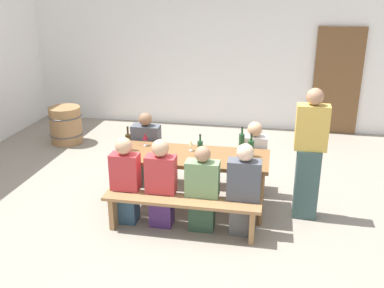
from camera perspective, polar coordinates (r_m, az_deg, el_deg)
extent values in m
plane|color=gray|center=(6.01, 0.00, -8.08)|extent=(24.00, 24.00, 0.00)
cube|color=white|center=(9.11, 4.56, 12.22)|extent=(14.00, 0.20, 3.20)
cube|color=brown|center=(9.09, 18.40, 7.73)|extent=(0.90, 0.06, 2.10)
cube|color=brown|center=(5.70, 0.00, -1.65)|extent=(2.00, 0.77, 0.05)
cylinder|color=brown|center=(5.80, -9.60, -5.61)|extent=(0.07, 0.07, 0.70)
cylinder|color=brown|center=(5.48, 8.90, -7.19)|extent=(0.07, 0.07, 0.70)
cylinder|color=brown|center=(6.36, -7.61, -3.14)|extent=(0.07, 0.07, 0.70)
cylinder|color=brown|center=(6.06, 9.16, -4.41)|extent=(0.07, 0.07, 0.70)
cube|color=#9E7247|center=(5.22, -1.43, -7.41)|extent=(1.90, 0.30, 0.04)
cube|color=#9E7247|center=(5.55, -10.10, -8.60)|extent=(0.06, 0.24, 0.41)
cube|color=#9E7247|center=(5.23, 7.86, -10.33)|extent=(0.06, 0.24, 0.41)
cube|color=#9E7247|center=(6.44, 1.15, -1.87)|extent=(1.90, 0.30, 0.04)
cube|color=#9E7247|center=(6.71, -6.04, -3.13)|extent=(0.06, 0.24, 0.41)
cube|color=#9E7247|center=(6.45, 8.60, -4.24)|extent=(0.06, 0.24, 0.41)
cylinder|color=#234C2D|center=(5.55, 1.06, -0.75)|extent=(0.07, 0.07, 0.23)
cylinder|color=#234C2D|center=(5.49, 1.07, 0.75)|extent=(0.02, 0.02, 0.08)
cylinder|color=black|center=(5.48, 1.08, 1.21)|extent=(0.03, 0.03, 0.01)
cylinder|color=#332814|center=(5.89, -8.31, 0.23)|extent=(0.07, 0.07, 0.22)
cylinder|color=#332814|center=(5.84, -8.39, 1.68)|extent=(0.03, 0.03, 0.10)
cylinder|color=black|center=(5.82, -8.42, 2.20)|extent=(0.03, 0.03, 0.01)
cylinder|color=#234C2D|center=(5.85, 6.50, 0.24)|extent=(0.08, 0.08, 0.23)
cylinder|color=#234C2D|center=(5.79, 6.56, 1.70)|extent=(0.03, 0.03, 0.08)
cylinder|color=black|center=(5.78, 6.57, 2.15)|extent=(0.03, 0.03, 0.01)
cylinder|color=#194723|center=(5.66, 7.68, -0.58)|extent=(0.08, 0.08, 0.21)
cylinder|color=#194723|center=(5.61, 7.75, 0.82)|extent=(0.03, 0.03, 0.08)
cylinder|color=black|center=(5.60, 7.77, 1.27)|extent=(0.03, 0.03, 0.01)
cylinder|color=silver|center=(5.50, -4.84, -2.24)|extent=(0.06, 0.06, 0.01)
cylinder|color=silver|center=(5.49, -4.85, -1.82)|extent=(0.01, 0.01, 0.08)
cone|color=maroon|center=(5.46, -4.88, -1.02)|extent=(0.06, 0.06, 0.08)
cylinder|color=silver|center=(6.05, -6.07, -0.17)|extent=(0.06, 0.06, 0.01)
cylinder|color=silver|center=(6.04, -6.09, 0.22)|extent=(0.01, 0.01, 0.08)
cone|color=maroon|center=(6.01, -6.12, 1.01)|extent=(0.08, 0.08, 0.09)
cylinder|color=silver|center=(5.84, -0.14, -0.84)|extent=(0.06, 0.06, 0.01)
cylinder|color=silver|center=(5.82, -0.14, -0.52)|extent=(0.01, 0.01, 0.06)
cone|color=beige|center=(5.80, -0.14, 0.16)|extent=(0.06, 0.06, 0.08)
cube|color=#2D4960|center=(5.62, -8.48, -7.84)|extent=(0.26, 0.24, 0.45)
cube|color=#C6383D|center=(5.43, -8.72, -3.58)|extent=(0.35, 0.20, 0.46)
sphere|color=tan|center=(5.30, -8.91, -0.26)|extent=(0.21, 0.21, 0.21)
cube|color=#462861|center=(5.50, -3.96, -8.32)|extent=(0.27, 0.24, 0.45)
cube|color=#C6383D|center=(5.30, -4.08, -3.96)|extent=(0.36, 0.20, 0.47)
sphere|color=tan|center=(5.17, -4.17, -0.53)|extent=(0.21, 0.21, 0.21)
cube|color=#2E4934|center=(5.41, 1.33, -8.82)|extent=(0.30, 0.24, 0.45)
cube|color=#729966|center=(5.21, 1.37, -4.54)|extent=(0.40, 0.20, 0.44)
sphere|color=#A87A5B|center=(5.08, 1.40, -1.32)|extent=(0.19, 0.19, 0.19)
cube|color=#575856|center=(5.36, 6.60, -9.25)|extent=(0.29, 0.24, 0.45)
cube|color=#4C515B|center=(5.15, 6.81, -4.69)|extent=(0.39, 0.20, 0.49)
sphere|color=beige|center=(5.01, 6.97, -1.10)|extent=(0.20, 0.20, 0.20)
cube|color=#505047|center=(6.55, -5.84, -3.53)|extent=(0.31, 0.24, 0.45)
cube|color=#4C515B|center=(6.38, -5.99, 0.32)|extent=(0.41, 0.20, 0.49)
sphere|color=#846047|center=(6.27, -6.10, 3.23)|extent=(0.19, 0.19, 0.19)
cube|color=#4D2857|center=(6.31, 7.87, -4.58)|extent=(0.28, 0.24, 0.45)
cube|color=silver|center=(6.14, 8.06, -0.86)|extent=(0.37, 0.20, 0.43)
sphere|color=tan|center=(6.04, 8.21, 1.94)|extent=(0.21, 0.21, 0.21)
cube|color=#3A5552|center=(5.77, 14.71, -4.96)|extent=(0.29, 0.24, 0.92)
cube|color=gold|center=(5.50, 15.39, 2.09)|extent=(0.39, 0.20, 0.56)
sphere|color=#A87A5B|center=(5.40, 15.76, 5.98)|extent=(0.21, 0.21, 0.21)
cylinder|color=#9E7247|center=(8.58, -16.14, 2.40)|extent=(0.59, 0.59, 0.69)
torus|color=#4C4C51|center=(8.53, -16.26, 3.51)|extent=(0.62, 0.62, 0.02)
torus|color=#4C4C51|center=(8.63, -16.04, 1.31)|extent=(0.62, 0.62, 0.02)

